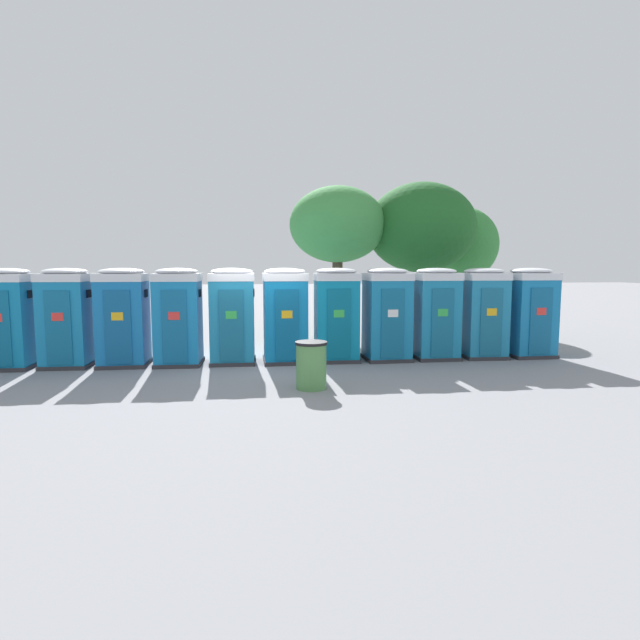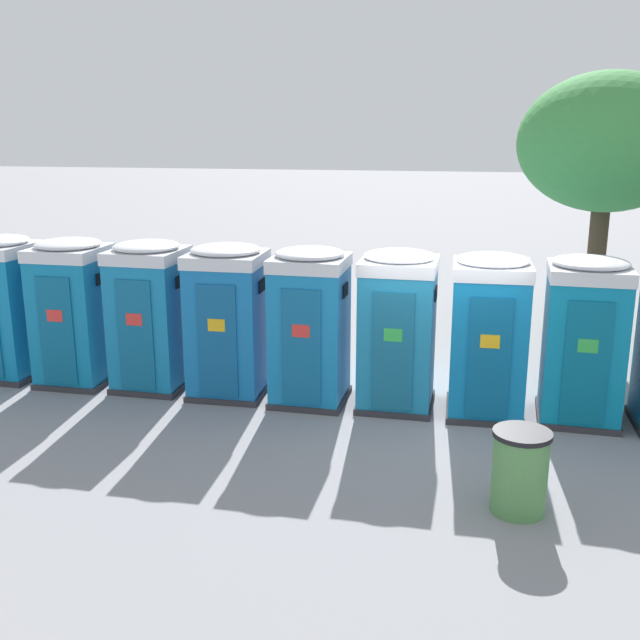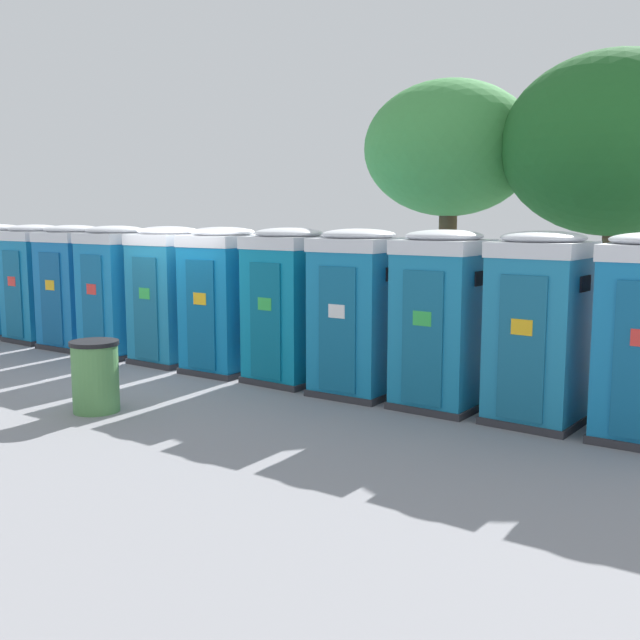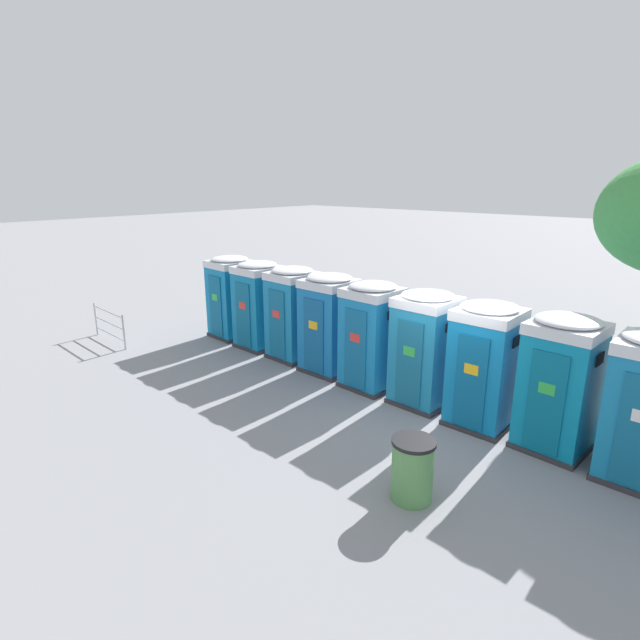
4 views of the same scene
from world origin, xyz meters
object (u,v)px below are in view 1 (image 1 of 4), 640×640
Objects in this scene: portapotty_8 at (387,314)px; trash_can at (311,365)px; portapotty_3 at (123,317)px; street_tree_0 at (462,245)px; portapotty_2 at (67,317)px; street_tree_1 at (421,228)px; street_tree_2 at (338,225)px; portapotty_5 at (233,315)px; portapotty_6 at (285,315)px; portapotty_4 at (178,316)px; portapotty_7 at (336,314)px; portapotty_1 at (8,318)px; portapotty_9 at (435,313)px; portapotty_11 at (529,312)px; portapotty_10 at (483,312)px.

trash_can is at bearing -130.02° from portapotty_8.
portapotty_3 is 0.51× the size of street_tree_0.
street_tree_1 is at bearing 21.09° from portapotty_2.
street_tree_2 is at bearing -160.73° from street_tree_0.
portapotty_5 is 11.29m from street_tree_0.
street_tree_2 is at bearing 62.88° from portapotty_6.
portapotty_3 is (1.40, -0.09, -0.00)m from portapotty_2.
portapotty_3 is at bearing 176.49° from portapotty_4.
portapotty_8 is at bearing -4.63° from portapotty_7.
portapotty_1 is at bearing -179.48° from portapotty_2.
portapotty_9 is (9.80, -0.31, 0.00)m from portapotty_2.
trash_can is (-2.49, -2.96, -0.78)m from portapotty_8.
portapotty_7 is at bearing -100.79° from street_tree_2.
portapotty_3 and portapotty_6 have the same top height.
portapotty_8 is at bearing -128.02° from street_tree_0.
portapotty_2 is at bearing 178.18° from portapotty_9.
portapotty_1 is at bearing -155.85° from street_tree_2.
portapotty_11 is 0.45× the size of street_tree_1.
portapotty_4 is at bearing -3.60° from portapotty_2.
portapotty_4 is 12.48m from street_tree_0.
portapotty_5 is at bearing -1.93° from portapotty_2.
portapotty_3 is (2.80, -0.08, -0.00)m from portapotty_1.
portapotty_6 is (1.40, -0.08, 0.00)m from portapotty_5.
street_tree_1 is (3.95, 4.42, 2.70)m from portapotty_7.
portapotty_10 is at bearing -1.66° from portapotty_2.
portapotty_10 is (11.20, -0.32, 0.00)m from portapotty_2.
portapotty_10 is at bearing -0.53° from portapotty_9.
portapotty_3 is 9.80m from portapotty_10.
portapotty_6 is 1.00× the size of portapotty_7.
portapotty_9 is (1.40, -0.00, 0.00)m from portapotty_8.
street_tree_0 is (4.98, 6.37, 2.18)m from portapotty_8.
portapotty_4 is 1.00× the size of portapotty_10.
portapotty_11 is (9.80, -0.19, -0.00)m from portapotty_4.
street_tree_0 is at bearing 60.66° from portapotty_9.
portapotty_10 is (8.40, -0.15, 0.00)m from portapotty_4.
street_tree_1 reaches higher than portapotty_7.
portapotty_4 is at bearing -149.47° from street_tree_0.
portapotty_8 and portapotty_9 have the same top height.
street_tree_2 is 8.41m from trash_can.
street_tree_1 is (6.75, 4.36, 2.70)m from portapotty_5.
portapotty_10 is 2.52× the size of trash_can.
portapotty_1 is 9.80m from portapotty_8.
portapotty_3 is 0.45× the size of street_tree_1.
portapotty_9 is at bearing -1.11° from portapotty_4.
portapotty_2 is 8.40m from portapotty_8.
portapotty_9 is at bearing -1.74° from portapotty_5.
portapotty_6 is at bearing 178.17° from portapotty_8.
portapotty_4 is at bearing -139.46° from street_tree_2.
portapotty_1 is at bearing 178.42° from portapotty_3.
portapotty_6 is 7.46m from street_tree_1.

